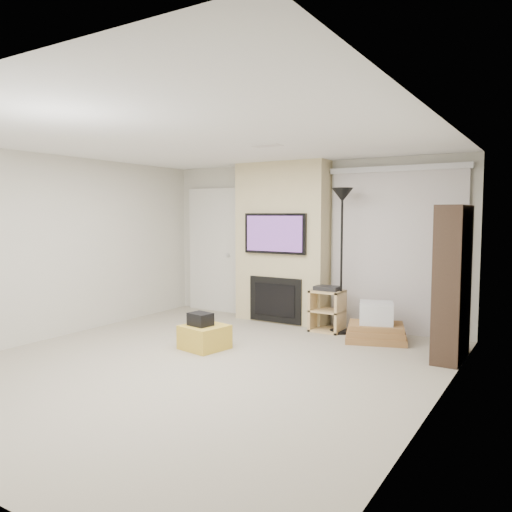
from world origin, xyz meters
The scene contains 15 objects.
floor centered at (0.00, 0.00, 0.00)m, with size 5.00×5.50×0.00m, color #ABA28D.
ceiling centered at (0.00, 0.00, 2.50)m, with size 5.00×5.50×0.00m, color white.
wall_back centered at (0.00, 2.75, 1.25)m, with size 5.00×2.50×0.00m, color beige.
wall_left centered at (-2.50, 0.00, 1.25)m, with size 5.50×2.50×0.00m, color beige.
wall_right centered at (2.50, 0.00, 1.25)m, with size 5.50×2.50×0.00m, color beige.
hvac_vent centered at (0.40, 0.80, 2.50)m, with size 0.35×0.18×0.01m, color silver.
ottoman centered at (-0.39, 0.59, 0.15)m, with size 0.50×0.50×0.30m, color gold.
black_bag centered at (-0.42, 0.56, 0.38)m, with size 0.28×0.22×0.16m, color black.
fireplace_wall centered at (-0.35, 2.54, 1.24)m, with size 1.50×0.47×2.50m.
entry_door centered at (-1.80, 2.71, 1.05)m, with size 1.02×0.11×2.14m.
vertical_blinds centered at (1.40, 2.70, 1.27)m, with size 1.98×0.10×2.37m.
floor_lamp centered at (0.74, 2.31, 1.63)m, with size 0.31×0.31×2.06m.
av_stand centered at (0.54, 2.29, 0.35)m, with size 0.45×0.38×0.66m.
box_stack centered at (1.33, 2.10, 0.20)m, with size 0.93×0.81×0.53m.
bookshelf centered at (2.34, 1.75, 0.90)m, with size 0.30×0.80×1.80m.
Camera 1 is at (3.41, -4.33, 1.70)m, focal length 35.00 mm.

